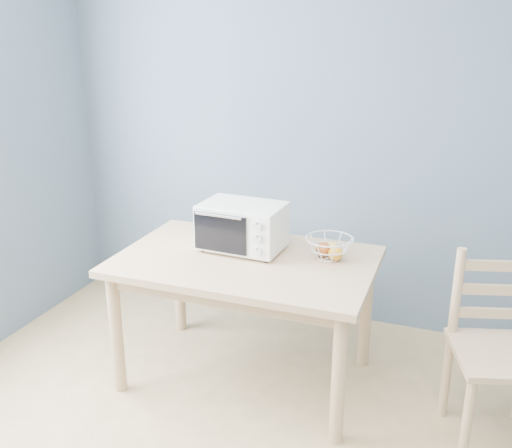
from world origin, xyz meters
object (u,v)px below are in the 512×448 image
(dining_table, at_px, (246,275))
(toaster_oven, at_px, (239,225))
(fruit_basket, at_px, (330,248))
(dining_chair, at_px, (499,354))

(dining_table, height_order, toaster_oven, toaster_oven)
(dining_table, distance_m, fruit_basket, 0.49)
(dining_table, relative_size, toaster_oven, 2.94)
(toaster_oven, xyz_separation_m, dining_chair, (1.41, -0.18, -0.42))
(dining_table, distance_m, dining_chair, 1.34)
(dining_table, xyz_separation_m, dining_chair, (1.33, -0.06, -0.18))
(fruit_basket, bearing_deg, dining_table, -160.21)
(fruit_basket, xyz_separation_m, dining_chair, (0.90, -0.22, -0.34))
(toaster_oven, height_order, dining_chair, toaster_oven)
(fruit_basket, distance_m, dining_chair, 0.98)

